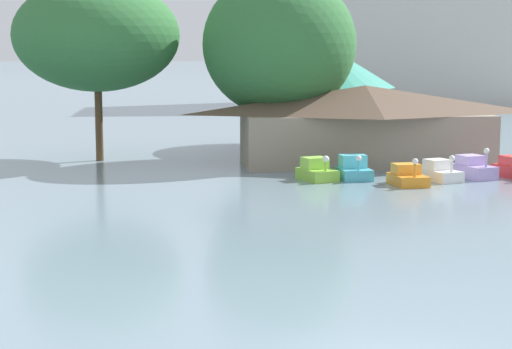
{
  "coord_description": "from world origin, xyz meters",
  "views": [
    {
      "loc": [
        -4.59,
        -16.21,
        6.74
      ],
      "look_at": [
        -1.03,
        18.42,
        1.77
      ],
      "focal_mm": 58.58,
      "sensor_mm": 36.0,
      "label": 1
    }
  ],
  "objects_px": {
    "pedal_boat_lime": "(317,171)",
    "pedal_boat_white": "(440,172)",
    "shoreline_tree_mid": "(279,44)",
    "pedal_boat_lavender": "(473,169)",
    "background_building_block": "(411,15)",
    "pedal_boat_cyan": "(354,170)",
    "shoreline_tree_tall_left": "(97,36)",
    "boathouse": "(365,123)",
    "green_roof_pavilion": "(307,84)",
    "pedal_boat_orange": "(407,177)"
  },
  "relations": [
    {
      "from": "pedal_boat_lavender",
      "to": "shoreline_tree_tall_left",
      "type": "bearing_deg",
      "value": -133.48
    },
    {
      "from": "shoreline_tree_mid",
      "to": "pedal_boat_lavender",
      "type": "bearing_deg",
      "value": -42.34
    },
    {
      "from": "green_roof_pavilion",
      "to": "shoreline_tree_tall_left",
      "type": "distance_m",
      "value": 15.86
    },
    {
      "from": "pedal_boat_cyan",
      "to": "pedal_boat_white",
      "type": "distance_m",
      "value": 4.65
    },
    {
      "from": "pedal_boat_cyan",
      "to": "pedal_boat_white",
      "type": "height_order",
      "value": "pedal_boat_white"
    },
    {
      "from": "shoreline_tree_mid",
      "to": "shoreline_tree_tall_left",
      "type": "bearing_deg",
      "value": 174.25
    },
    {
      "from": "background_building_block",
      "to": "green_roof_pavilion",
      "type": "bearing_deg",
      "value": -113.13
    },
    {
      "from": "shoreline_tree_tall_left",
      "to": "pedal_boat_lime",
      "type": "bearing_deg",
      "value": -38.56
    },
    {
      "from": "background_building_block",
      "to": "pedal_boat_cyan",
      "type": "bearing_deg",
      "value": -108.41
    },
    {
      "from": "pedal_boat_cyan",
      "to": "shoreline_tree_tall_left",
      "type": "distance_m",
      "value": 19.09
    },
    {
      "from": "pedal_boat_cyan",
      "to": "green_roof_pavilion",
      "type": "xyz_separation_m",
      "value": [
        -0.1,
        15.37,
        4.19
      ]
    },
    {
      "from": "pedal_boat_white",
      "to": "boathouse",
      "type": "bearing_deg",
      "value": -178.86
    },
    {
      "from": "shoreline_tree_tall_left",
      "to": "green_roof_pavilion",
      "type": "bearing_deg",
      "value": 21.08
    },
    {
      "from": "boathouse",
      "to": "background_building_block",
      "type": "relative_size",
      "value": 0.45
    },
    {
      "from": "pedal_boat_lime",
      "to": "pedal_boat_orange",
      "type": "distance_m",
      "value": 4.96
    },
    {
      "from": "pedal_boat_lavender",
      "to": "pedal_boat_cyan",
      "type": "bearing_deg",
      "value": -110.27
    },
    {
      "from": "pedal_boat_orange",
      "to": "shoreline_tree_mid",
      "type": "distance_m",
      "value": 14.11
    },
    {
      "from": "pedal_boat_lime",
      "to": "shoreline_tree_mid",
      "type": "xyz_separation_m",
      "value": [
        -0.94,
        8.79,
        6.96
      ]
    },
    {
      "from": "shoreline_tree_mid",
      "to": "green_roof_pavilion",
      "type": "bearing_deg",
      "value": 66.55
    },
    {
      "from": "shoreline_tree_tall_left",
      "to": "background_building_block",
      "type": "bearing_deg",
      "value": 57.98
    },
    {
      "from": "shoreline_tree_mid",
      "to": "pedal_boat_cyan",
      "type": "bearing_deg",
      "value": -70.66
    },
    {
      "from": "pedal_boat_cyan",
      "to": "shoreline_tree_mid",
      "type": "relative_size",
      "value": 0.2
    },
    {
      "from": "green_roof_pavilion",
      "to": "boathouse",
      "type": "bearing_deg",
      "value": -77.19
    },
    {
      "from": "pedal_boat_lavender",
      "to": "green_roof_pavilion",
      "type": "distance_m",
      "value": 17.53
    },
    {
      "from": "pedal_boat_lavender",
      "to": "green_roof_pavilion",
      "type": "relative_size",
      "value": 0.23
    },
    {
      "from": "boathouse",
      "to": "green_roof_pavilion",
      "type": "distance_m",
      "value": 9.78
    },
    {
      "from": "background_building_block",
      "to": "shoreline_tree_tall_left",
      "type": "bearing_deg",
      "value": -122.02
    },
    {
      "from": "pedal_boat_lavender",
      "to": "shoreline_tree_tall_left",
      "type": "height_order",
      "value": "shoreline_tree_tall_left"
    },
    {
      "from": "pedal_boat_cyan",
      "to": "pedal_boat_orange",
      "type": "bearing_deg",
      "value": 41.76
    },
    {
      "from": "shoreline_tree_mid",
      "to": "pedal_boat_lime",
      "type": "bearing_deg",
      "value": -83.91
    },
    {
      "from": "pedal_boat_lime",
      "to": "pedal_boat_lavender",
      "type": "distance_m",
      "value": 8.79
    },
    {
      "from": "pedal_boat_cyan",
      "to": "background_building_block",
      "type": "bearing_deg",
      "value": 158.64
    },
    {
      "from": "pedal_boat_orange",
      "to": "shoreline_tree_tall_left",
      "type": "bearing_deg",
      "value": -130.86
    },
    {
      "from": "boathouse",
      "to": "green_roof_pavilion",
      "type": "bearing_deg",
      "value": 102.81
    },
    {
      "from": "pedal_boat_cyan",
      "to": "boathouse",
      "type": "height_order",
      "value": "boathouse"
    },
    {
      "from": "pedal_boat_lime",
      "to": "shoreline_tree_tall_left",
      "type": "distance_m",
      "value": 17.65
    },
    {
      "from": "shoreline_tree_tall_left",
      "to": "boathouse",
      "type": "bearing_deg",
      "value": -12.64
    },
    {
      "from": "pedal_boat_cyan",
      "to": "green_roof_pavilion",
      "type": "relative_size",
      "value": 0.19
    },
    {
      "from": "pedal_boat_lime",
      "to": "background_building_block",
      "type": "relative_size",
      "value": 0.08
    },
    {
      "from": "pedal_boat_lime",
      "to": "pedal_boat_lavender",
      "type": "relative_size",
      "value": 0.94
    },
    {
      "from": "boathouse",
      "to": "green_roof_pavilion",
      "type": "xyz_separation_m",
      "value": [
        -2.12,
        9.3,
        2.12
      ]
    },
    {
      "from": "pedal_boat_orange",
      "to": "shoreline_tree_mid",
      "type": "relative_size",
      "value": 0.21
    },
    {
      "from": "pedal_boat_lime",
      "to": "pedal_boat_white",
      "type": "distance_m",
      "value": 6.68
    },
    {
      "from": "pedal_boat_lime",
      "to": "background_building_block",
      "type": "bearing_deg",
      "value": 141.68
    },
    {
      "from": "pedal_boat_cyan",
      "to": "green_roof_pavilion",
      "type": "bearing_deg",
      "value": 177.43
    },
    {
      "from": "pedal_boat_orange",
      "to": "pedal_boat_white",
      "type": "relative_size",
      "value": 0.91
    },
    {
      "from": "pedal_boat_white",
      "to": "background_building_block",
      "type": "height_order",
      "value": "background_building_block"
    },
    {
      "from": "pedal_boat_white",
      "to": "shoreline_tree_tall_left",
      "type": "distance_m",
      "value": 23.22
    },
    {
      "from": "pedal_boat_lime",
      "to": "pedal_boat_lavender",
      "type": "xyz_separation_m",
      "value": [
        8.79,
        -0.07,
        0.02
      ]
    },
    {
      "from": "pedal_boat_cyan",
      "to": "pedal_boat_orange",
      "type": "relative_size",
      "value": 0.95
    }
  ]
}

